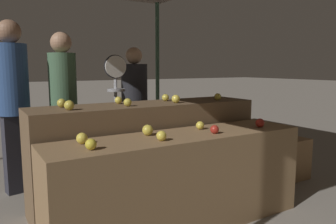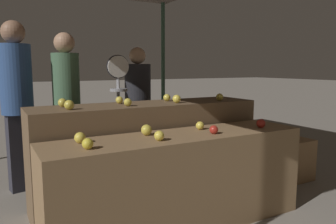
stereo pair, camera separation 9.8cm
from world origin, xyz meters
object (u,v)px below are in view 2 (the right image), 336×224
(person_customer_right, at_px, (17,93))
(produce_scale, at_px, (118,91))
(person_customer_left, at_px, (67,96))
(wooden_crate_side, at_px, (286,158))
(person_vendor_at_scale, at_px, (138,100))

(person_customer_right, bearing_deg, produce_scale, 154.47)
(person_customer_left, bearing_deg, wooden_crate_side, 134.91)
(person_customer_left, height_order, person_customer_right, person_customer_right)
(wooden_crate_side, bearing_deg, person_customer_right, 158.13)
(person_customer_left, bearing_deg, person_vendor_at_scale, 165.69)
(produce_scale, xyz_separation_m, person_customer_left, (-0.53, 0.24, -0.05))
(person_vendor_at_scale, relative_size, person_customer_right, 0.87)
(produce_scale, xyz_separation_m, person_vendor_at_scale, (0.39, 0.33, -0.15))
(person_vendor_at_scale, height_order, person_customer_left, person_customer_left)
(produce_scale, relative_size, person_customer_right, 0.81)
(person_customer_left, relative_size, person_customer_right, 0.95)
(person_customer_left, distance_m, person_customer_right, 0.51)
(produce_scale, bearing_deg, person_vendor_at_scale, 40.52)
(person_vendor_at_scale, bearing_deg, person_customer_left, -20.24)
(person_customer_left, relative_size, wooden_crate_side, 3.50)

